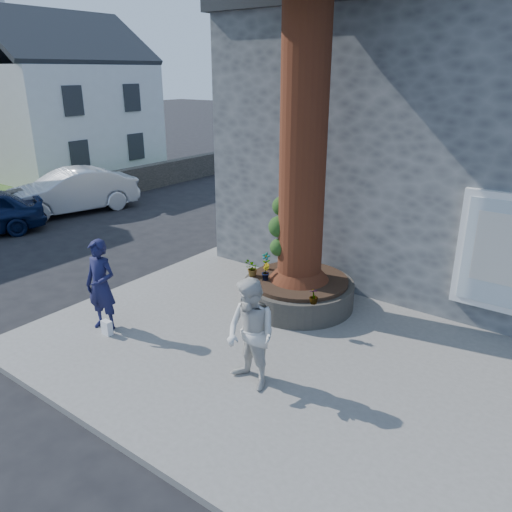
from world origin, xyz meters
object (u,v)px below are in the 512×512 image
Objects in this scene: man at (101,285)px; woman at (251,335)px; planter at (298,292)px; car_silver at (70,192)px.

woman is (3.38, 0.19, 0.01)m from man.
planter is 0.50× the size of car_silver.
planter is 1.29× the size of woman.
man is 3.38m from woman.
man is 9.48m from car_silver.
woman is 0.39× the size of car_silver.
man reaches higher than planter.
car_silver is (-10.60, 1.75, 0.35)m from planter.
man reaches higher than car_silver.
car_silver is at bearing 170.62° from planter.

